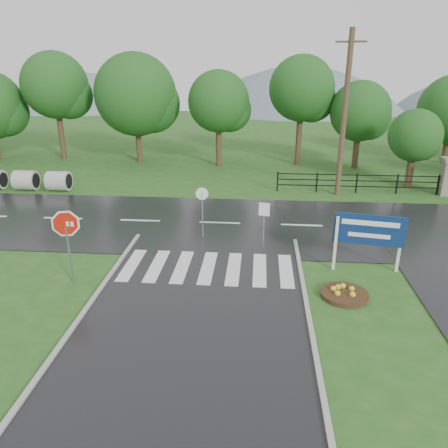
{
  "coord_description": "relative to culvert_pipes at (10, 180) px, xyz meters",
  "views": [
    {
      "loc": [
        1.88,
        -10.07,
        7.58
      ],
      "look_at": [
        0.55,
        6.0,
        1.5
      ],
      "focal_mm": 35.0,
      "sensor_mm": 36.0,
      "label": 1
    }
  ],
  "objects": [
    {
      "name": "reg_sign_small",
      "position": [
        15.68,
        -7.9,
        0.87
      ],
      "size": [
        0.45,
        0.12,
        2.06
      ],
      "color": "#939399",
      "rests_on": "ground"
    },
    {
      "name": "utility_pole_east",
      "position": [
        20.11,
        0.5,
        4.07
      ],
      "size": [
        1.62,
        0.44,
        9.2
      ],
      "color": "#473523",
      "rests_on": "ground"
    },
    {
      "name": "treeline",
      "position": [
        14.56,
        9.0,
        -0.6
      ],
      "size": [
        83.2,
        5.2,
        10.0
      ],
      "color": "#174C17",
      "rests_on": "ground"
    },
    {
      "name": "culvert_pipes",
      "position": [
        0.0,
        0.0,
        0.0
      ],
      "size": [
        7.6,
        1.2,
        1.2
      ],
      "color": "#9E9B93",
      "rests_on": "ground"
    },
    {
      "name": "crosswalk",
      "position": [
        13.56,
        -10.0,
        -0.54
      ],
      "size": [
        6.5,
        2.8,
        0.02
      ],
      "color": "silver",
      "rests_on": "ground"
    },
    {
      "name": "walkway",
      "position": [
        22.06,
        -11.0,
        -0.6
      ],
      "size": [
        2.2,
        11.0,
        0.04
      ],
      "primitive_type": "cube",
      "color": "#262628",
      "rests_on": "ground"
    },
    {
      "name": "estate_billboard",
      "position": [
        19.57,
        -9.62,
        0.96
      ],
      "size": [
        2.56,
        0.51,
        2.26
      ],
      "color": "silver",
      "rests_on": "ground"
    },
    {
      "name": "pillar_west",
      "position": [
        26.56,
        1.0,
        0.58
      ],
      "size": [
        1.0,
        1.0,
        2.24
      ],
      "color": "gray",
      "rests_on": "ground"
    },
    {
      "name": "main_road",
      "position": [
        13.56,
        -5.0,
        -0.6
      ],
      "size": [
        90.0,
        8.0,
        0.04
      ],
      "primitive_type": "cube",
      "color": "black",
      "rests_on": "ground"
    },
    {
      "name": "hills",
      "position": [
        17.05,
        50.0,
        -16.14
      ],
      "size": [
        102.0,
        48.0,
        48.0
      ],
      "color": "slate",
      "rests_on": "ground"
    },
    {
      "name": "reg_sign_round",
      "position": [
        12.97,
        -6.92,
        0.89
      ],
      "size": [
        0.55,
        0.07,
        2.38
      ],
      "color": "#939399",
      "rests_on": "ground"
    },
    {
      "name": "ground",
      "position": [
        13.56,
        -15.0,
        -0.6
      ],
      "size": [
        120.0,
        120.0,
        0.0
      ],
      "primitive_type": "plane",
      "color": "#26551C",
      "rests_on": "ground"
    },
    {
      "name": "entrance_tree_left",
      "position": [
        24.82,
        2.5,
        2.64
      ],
      "size": [
        3.19,
        3.19,
        4.86
      ],
      "color": "#3D2B1C",
      "rests_on": "ground"
    },
    {
      "name": "flower_bed",
      "position": [
        18.45,
        -11.7,
        -0.48
      ],
      "size": [
        1.61,
        1.61,
        0.32
      ],
      "color": "#332111",
      "rests_on": "ground"
    },
    {
      "name": "fence_west",
      "position": [
        21.31,
        1.0,
        0.12
      ],
      "size": [
        9.58,
        0.08,
        1.2
      ],
      "color": "black",
      "rests_on": "ground"
    },
    {
      "name": "stop_sign",
      "position": [
        8.79,
        -11.44,
        1.41
      ],
      "size": [
        1.25,
        0.38,
        2.91
      ],
      "color": "#939399",
      "rests_on": "ground"
    }
  ]
}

